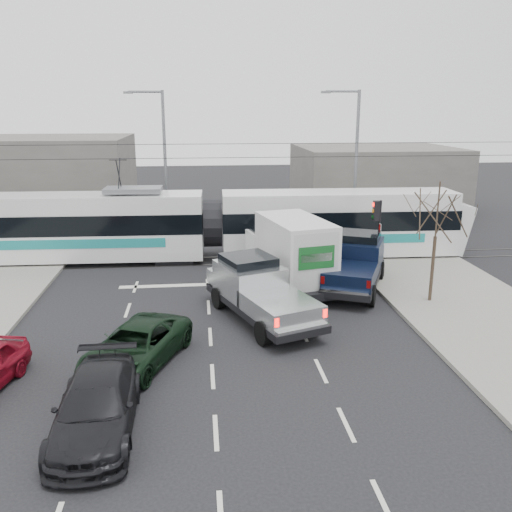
{
  "coord_description": "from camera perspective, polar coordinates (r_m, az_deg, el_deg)",
  "views": [
    {
      "loc": [
        -1.94,
        -18.15,
        8.0
      ],
      "look_at": [
        0.41,
        4.26,
        1.8
      ],
      "focal_mm": 38.0,
      "sensor_mm": 36.0,
      "label": 1
    }
  ],
  "objects": [
    {
      "name": "silver_pickup",
      "position": [
        21.16,
        0.14,
        -3.53
      ],
      "size": [
        4.23,
        6.67,
        2.3
      ],
      "rotation": [
        0.0,
        0.0,
        0.36
      ],
      "color": "black",
      "rests_on": "ground"
    },
    {
      "name": "street_lamp_near",
      "position": [
        33.58,
        10.2,
        10.21
      ],
      "size": [
        2.38,
        0.25,
        9.0
      ],
      "color": "slate",
      "rests_on": "ground"
    },
    {
      "name": "bare_tree",
      "position": [
        23.13,
        18.54,
        4.1
      ],
      "size": [
        2.4,
        2.4,
        5.0
      ],
      "color": "#47382B",
      "rests_on": "ground"
    },
    {
      "name": "tram",
      "position": [
        29.26,
        -4.68,
        3.32
      ],
      "size": [
        26.45,
        3.43,
        5.38
      ],
      "rotation": [
        0.0,
        0.0,
        -0.03
      ],
      "color": "white",
      "rests_on": "ground"
    },
    {
      "name": "building_left",
      "position": [
        42.22,
        -22.74,
        7.4
      ],
      "size": [
        14.0,
        10.0,
        6.0
      ],
      "primitive_type": "cube",
      "color": "slate",
      "rests_on": "ground"
    },
    {
      "name": "building_right",
      "position": [
        44.74,
        12.34,
        7.97
      ],
      "size": [
        12.0,
        10.0,
        5.0
      ],
      "primitive_type": "cube",
      "color": "slate",
      "rests_on": "ground"
    },
    {
      "name": "dark_car",
      "position": [
        14.77,
        -16.44,
        -14.92
      ],
      "size": [
        2.05,
        4.86,
        1.4
      ],
      "primitive_type": "imported",
      "rotation": [
        0.0,
        0.0,
        0.02
      ],
      "color": "black",
      "rests_on": "ground"
    },
    {
      "name": "ground",
      "position": [
        19.93,
        0.11,
        -8.28
      ],
      "size": [
        120.0,
        120.0,
        0.0
      ],
      "primitive_type": "plane",
      "color": "black",
      "rests_on": "ground"
    },
    {
      "name": "box_truck",
      "position": [
        24.65,
        3.62,
        0.37
      ],
      "size": [
        3.64,
        6.93,
        3.3
      ],
      "rotation": [
        0.0,
        0.0,
        0.22
      ],
      "color": "black",
      "rests_on": "ground"
    },
    {
      "name": "green_car",
      "position": [
        17.93,
        -12.49,
        -9.19
      ],
      "size": [
        3.78,
        5.17,
        1.31
      ],
      "primitive_type": "imported",
      "rotation": [
        0.0,
        0.0,
        -0.39
      ],
      "color": "black",
      "rests_on": "ground"
    },
    {
      "name": "street_lamp_far",
      "position": [
        34.35,
        -9.88,
        10.34
      ],
      "size": [
        2.38,
        0.25,
        9.0
      ],
      "color": "slate",
      "rests_on": "ground"
    },
    {
      "name": "traffic_signal",
      "position": [
        26.57,
        12.63,
        3.59
      ],
      "size": [
        0.44,
        0.44,
        3.6
      ],
      "color": "black",
      "rests_on": "ground"
    },
    {
      "name": "navy_pickup",
      "position": [
        24.98,
        10.49,
        -0.69
      ],
      "size": [
        4.26,
        6.1,
        2.42
      ],
      "rotation": [
        0.0,
        0.0,
        -0.42
      ],
      "color": "black",
      "rests_on": "ground"
    },
    {
      "name": "sidewalk_right",
      "position": [
        22.63,
        23.57,
        -6.47
      ],
      "size": [
        6.0,
        60.0,
        0.15
      ],
      "primitive_type": "cube",
      "color": "gray",
      "rests_on": "ground"
    },
    {
      "name": "rails",
      "position": [
        29.33,
        -1.97,
        -0.44
      ],
      "size": [
        60.0,
        1.6,
        0.03
      ],
      "primitive_type": "cube",
      "color": "#33302D",
      "rests_on": "ground"
    },
    {
      "name": "catenary",
      "position": [
        28.52,
        -2.04,
        7.06
      ],
      "size": [
        60.0,
        0.2,
        7.0
      ],
      "color": "black",
      "rests_on": "ground"
    }
  ]
}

